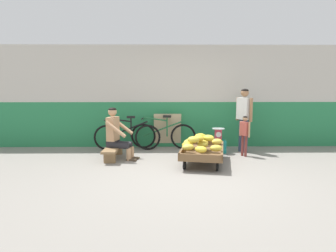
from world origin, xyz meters
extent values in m
plane|color=gray|center=(0.00, 0.00, 0.00)|extent=(80.00, 80.00, 0.00)
cube|color=#287F4C|center=(0.00, 2.80, 0.59)|extent=(16.00, 0.30, 1.17)
cube|color=beige|center=(0.00, 2.80, 1.90)|extent=(16.00, 0.30, 1.44)
cube|color=brown|center=(0.41, 0.98, 0.23)|extent=(1.10, 1.57, 0.05)
cube|color=brown|center=(0.01, 1.06, 0.31)|extent=(0.31, 1.42, 0.10)
cube|color=brown|center=(0.80, 0.90, 0.31)|extent=(0.31, 1.42, 0.10)
cube|color=brown|center=(0.54, 1.67, 0.31)|extent=(0.83, 0.20, 0.10)
cube|color=brown|center=(0.27, 0.29, 0.31)|extent=(0.83, 0.20, 0.10)
cylinder|color=black|center=(0.19, 1.53, 0.09)|extent=(0.08, 0.19, 0.18)
cylinder|color=black|center=(0.81, 1.41, 0.09)|extent=(0.08, 0.19, 0.18)
cylinder|color=black|center=(0.00, 0.55, 0.09)|extent=(0.08, 0.19, 0.18)
cylinder|color=black|center=(0.62, 0.43, 0.09)|extent=(0.08, 0.19, 0.18)
ellipsoid|color=gold|center=(0.07, 0.81, 0.42)|extent=(0.30, 0.29, 0.13)
ellipsoid|color=gold|center=(0.39, 0.89, 0.42)|extent=(0.30, 0.30, 0.13)
ellipsoid|color=gold|center=(0.50, 1.54, 0.42)|extent=(0.26, 0.20, 0.13)
ellipsoid|color=gold|center=(0.30, 0.42, 0.42)|extent=(0.30, 0.28, 0.13)
ellipsoid|color=yellow|center=(0.07, 0.63, 0.42)|extent=(0.27, 0.22, 0.13)
ellipsoid|color=gold|center=(0.61, 0.52, 0.42)|extent=(0.25, 0.19, 0.13)
ellipsoid|color=yellow|center=(0.73, 1.17, 0.42)|extent=(0.28, 0.25, 0.13)
ellipsoid|color=yellow|center=(0.20, 1.28, 0.42)|extent=(0.28, 0.24, 0.13)
ellipsoid|color=gold|center=(0.13, 1.11, 0.42)|extent=(0.29, 0.26, 0.13)
ellipsoid|color=yellow|center=(0.42, 1.06, 0.42)|extent=(0.30, 0.28, 0.13)
ellipsoid|color=gold|center=(0.37, 1.15, 0.55)|extent=(0.26, 0.21, 0.13)
ellipsoid|color=gold|center=(0.19, 0.73, 0.56)|extent=(0.24, 0.18, 0.13)
ellipsoid|color=yellow|center=(0.51, 0.90, 0.55)|extent=(0.30, 0.28, 0.13)
ellipsoid|color=gold|center=(0.31, 0.87, 0.56)|extent=(0.30, 0.29, 0.13)
cube|color=olive|center=(-1.53, 1.42, 0.24)|extent=(0.36, 1.11, 0.05)
cube|color=olive|center=(-1.51, 1.81, 0.11)|extent=(0.24, 0.09, 0.22)
cube|color=olive|center=(-1.55, 1.04, 0.11)|extent=(0.24, 0.09, 0.22)
cylinder|color=tan|center=(-1.12, 1.40, 0.14)|extent=(0.10, 0.10, 0.27)
cube|color=#4C3D2D|center=(-1.06, 1.38, 0.02)|extent=(0.24, 0.15, 0.04)
cylinder|color=#232328|center=(-1.31, 1.45, 0.32)|extent=(0.42, 0.24, 0.13)
cylinder|color=tan|center=(-1.17, 1.22, 0.14)|extent=(0.10, 0.10, 0.27)
cube|color=#4C3D2D|center=(-1.11, 1.21, 0.02)|extent=(0.24, 0.15, 0.04)
cylinder|color=#232328|center=(-1.36, 1.28, 0.32)|extent=(0.42, 0.24, 0.13)
cube|color=#232328|center=(-1.53, 1.42, 0.34)|extent=(0.29, 0.33, 0.14)
cube|color=tan|center=(-1.53, 1.42, 0.67)|extent=(0.26, 0.36, 0.52)
cylinder|color=tan|center=(-1.32, 1.57, 0.70)|extent=(0.47, 0.20, 0.36)
cylinder|color=tan|center=(-1.43, 1.18, 0.70)|extent=(0.47, 0.20, 0.36)
sphere|color=tan|center=(-1.53, 1.42, 1.05)|extent=(0.19, 0.19, 0.19)
ellipsoid|color=black|center=(-1.53, 1.42, 1.10)|extent=(0.17, 0.17, 0.09)
cube|color=#19847F|center=(0.90, 1.96, 0.15)|extent=(0.36, 0.28, 0.30)
cylinder|color=#28282D|center=(0.90, 1.96, 0.32)|extent=(0.20, 0.20, 0.03)
cube|color=#C6384C|center=(0.90, 1.96, 0.45)|extent=(0.16, 0.10, 0.24)
cylinder|color=white|center=(0.90, 1.91, 0.45)|extent=(0.13, 0.01, 0.13)
cylinder|color=#B2B5BA|center=(0.90, 1.96, 0.58)|extent=(0.30, 0.30, 0.01)
torus|color=black|center=(-1.83, 2.25, 0.32)|extent=(0.64, 0.06, 0.64)
torus|color=black|center=(-0.81, 2.27, 0.32)|extent=(0.64, 0.06, 0.64)
cylinder|color=black|center=(-1.32, 2.26, 0.52)|extent=(1.03, 0.05, 0.43)
cylinder|color=black|center=(-1.22, 2.26, 0.56)|extent=(0.04, 0.04, 0.48)
cylinder|color=black|center=(-1.52, 2.26, 0.76)|extent=(0.62, 0.05, 0.12)
cube|color=black|center=(-1.22, 2.26, 0.83)|extent=(0.20, 0.10, 0.05)
cylinder|color=black|center=(-1.83, 2.25, 0.78)|extent=(0.04, 0.48, 0.03)
torus|color=black|center=(-0.93, 2.47, 0.32)|extent=(0.64, 0.12, 0.64)
torus|color=black|center=(0.08, 2.35, 0.32)|extent=(0.64, 0.12, 0.64)
cylinder|color=#236B3D|center=(-0.42, 2.41, 0.52)|extent=(1.03, 0.15, 0.43)
cylinder|color=#236B3D|center=(-0.32, 2.40, 0.56)|extent=(0.04, 0.04, 0.48)
cylinder|color=#236B3D|center=(-0.63, 2.43, 0.76)|extent=(0.61, 0.11, 0.12)
cube|color=black|center=(-0.32, 2.40, 0.83)|extent=(0.21, 0.12, 0.05)
cylinder|color=black|center=(-0.93, 2.47, 0.78)|extent=(0.08, 0.48, 0.03)
cube|color=#C6B289|center=(-0.31, 2.59, 0.44)|extent=(0.70, 0.21, 0.89)
cylinder|color=#38425B|center=(1.57, 1.96, 0.40)|extent=(0.10, 0.10, 0.80)
cylinder|color=#38425B|center=(1.48, 2.10, 0.40)|extent=(0.10, 0.10, 0.80)
cube|color=silver|center=(1.52, 2.03, 1.06)|extent=(0.34, 0.38, 0.52)
cylinder|color=#9E704C|center=(1.64, 1.86, 1.04)|extent=(0.07, 0.07, 0.56)
cylinder|color=#9E704C|center=(1.41, 2.21, 1.04)|extent=(0.07, 0.07, 0.56)
sphere|color=#9E704C|center=(1.52, 2.03, 1.44)|extent=(0.19, 0.19, 0.19)
ellipsoid|color=black|center=(1.52, 2.03, 1.49)|extent=(0.17, 0.17, 0.09)
cylinder|color=brown|center=(1.46, 1.56, 0.24)|extent=(0.06, 0.06, 0.48)
cylinder|color=brown|center=(1.41, 1.64, 0.24)|extent=(0.06, 0.06, 0.48)
cube|color=#B24C42|center=(1.44, 1.60, 0.64)|extent=(0.21, 0.23, 0.31)
cylinder|color=tan|center=(1.51, 1.50, 0.62)|extent=(0.04, 0.04, 0.34)
cylinder|color=tan|center=(1.36, 1.70, 0.62)|extent=(0.04, 0.04, 0.34)
sphere|color=tan|center=(1.44, 1.60, 0.87)|extent=(0.11, 0.11, 0.11)
ellipsoid|color=black|center=(1.44, 1.60, 0.90)|extent=(0.11, 0.11, 0.05)
cube|color=#D13D4C|center=(0.75, 1.64, 0.12)|extent=(0.18, 0.12, 0.24)
camera|label=1|loc=(-0.40, -5.29, 1.71)|focal=32.92mm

